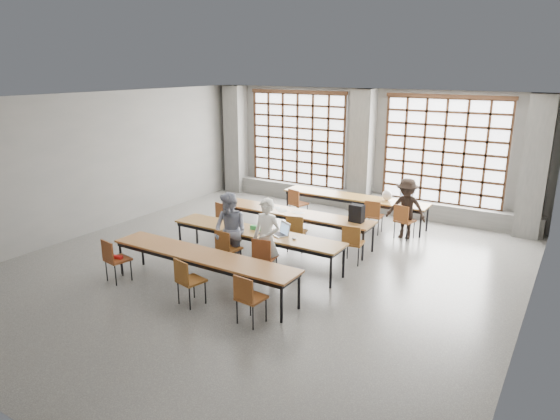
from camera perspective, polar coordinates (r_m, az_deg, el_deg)
The scene contains 40 objects.
floor at distance 10.63m, azimuth -2.13°, elevation -6.60°, with size 11.00×11.00×0.00m, color #4F4F4D.
ceiling at distance 9.82m, azimuth -2.35°, elevation 12.58°, with size 11.00×11.00×0.00m, color silver.
wall_back at distance 14.87m, azimuth 9.76°, elevation 6.80°, with size 10.00×10.00×0.00m, color slate.
wall_left at distance 13.47m, azimuth -20.24°, elevation 5.07°, with size 11.00×11.00×0.00m, color slate.
wall_right at distance 8.47m, azimuth 27.12°, elevation -1.85°, with size 11.00×11.00×0.00m, color slate.
column_left at distance 16.83m, azimuth -5.06°, elevation 8.04°, with size 0.60×0.55×3.50m, color #585855.
column_mid at distance 14.62m, azimuth 9.34°, elevation 6.65°, with size 0.60×0.55×3.50m, color #585855.
column_right at distance 13.58m, azimuth 27.16°, elevation 4.37°, with size 0.60×0.55×3.50m, color #585855.
window_left at distance 15.75m, azimuth 2.02°, elevation 8.08°, with size 3.32×0.12×3.00m.
window_right at distance 14.10m, azimuth 18.20°, elevation 6.34°, with size 3.32×0.12×3.00m.
sill_ledge at distance 15.00m, azimuth 9.20°, elevation 1.04°, with size 9.80×0.35×0.50m, color #585855.
desk_row_a at distance 13.58m, azimuth 8.45°, elevation 1.28°, with size 4.00×0.70×0.73m.
desk_row_b at distance 12.01m, azimuth 1.59°, elevation -0.51°, with size 4.00×0.70×0.73m.
desk_row_c at distance 10.63m, azimuth -2.76°, elevation -2.76°, with size 4.00×0.70×0.73m.
desk_row_d at distance 9.48m, azimuth -8.87°, elevation -5.37°, with size 4.00×0.70×0.73m.
chair_back_left at distance 13.68m, azimuth 1.92°, elevation 1.01°, with size 0.51×0.51×0.88m.
chair_back_mid at distance 12.76m, azimuth 10.61°, elevation -0.39°, with size 0.46×0.46×0.88m.
chair_back_right at distance 12.52m, azimuth 13.91°, elevation -0.91°, with size 0.50×0.50×0.88m.
chair_mid_left at distance 12.43m, azimuth -6.34°, elevation -0.66°, with size 0.51×0.51×0.88m.
chair_mid_centre at distance 11.33m, azimuth 1.82°, elevation -2.23°, with size 0.51×0.51×0.88m.
chair_mid_right at distance 10.75m, azimuth 8.27°, elevation -3.44°, with size 0.47×0.48×0.88m.
chair_front_left at distance 10.37m, azimuth -6.13°, elevation -4.09°, with size 0.46×0.46×0.88m.
chair_front_right at distance 9.87m, azimuth -1.87°, elevation -5.09°, with size 0.49×0.49×0.88m.
chair_near_left at distance 10.28m, azimuth -18.47°, elevation -5.06°, with size 0.49×0.49×0.88m.
chair_near_mid at distance 8.98m, azimuth -10.55°, elevation -7.58°, with size 0.50×0.50×0.88m.
chair_near_right at distance 8.22m, azimuth -3.66°, elevation -9.64°, with size 0.46×0.46×0.88m.
student_male at distance 9.88m, azimuth -1.54°, elevation -3.31°, with size 0.60×0.39×1.64m, color white.
student_female at distance 10.37m, azimuth -5.70°, elevation -2.45°, with size 0.79×0.62×1.63m, color navy.
student_back at distance 12.58m, azimuth 14.23°, elevation 0.15°, with size 0.97×0.56×1.50m, color black.
laptop_front at distance 10.38m, azimuth 0.19°, elevation -2.49°, with size 0.46×0.44×0.26m.
laptop_back at distance 13.20m, azimuth 14.07°, elevation 1.10°, with size 0.40×0.35×0.26m.
mouse at distance 10.11m, azimuth 1.62°, elevation -3.26°, with size 0.10×0.06×0.04m, color white.
green_box at distance 10.69m, azimuth -2.75°, elevation -2.04°, with size 0.25×0.09×0.09m, color green.
phone at distance 10.44m, azimuth -2.26°, elevation -2.71°, with size 0.13×0.06×0.01m, color black.
paper_sheet_a at distance 12.34m, azimuth -0.70°, elevation 0.26°, with size 0.30×0.21×0.00m, color white.
paper_sheet_b at distance 12.10m, azimuth 0.25°, elevation -0.06°, with size 0.30×0.21×0.00m, color silver.
paper_sheet_c at distance 11.95m, azimuth 2.01°, elevation -0.28°, with size 0.30×0.21×0.00m, color white.
backpack at distance 11.30m, azimuth 8.76°, elevation -0.38°, with size 0.32×0.20×0.40m, color black.
plastic_bag at distance 13.26m, azimuth 12.14°, elevation 1.66°, with size 0.26×0.21×0.29m, color silver.
red_pouch at distance 10.33m, azimuth -18.07°, elevation -5.14°, with size 0.20×0.08×0.06m, color #B61816.
Camera 1 is at (5.49, -8.12, 4.11)m, focal length 32.00 mm.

